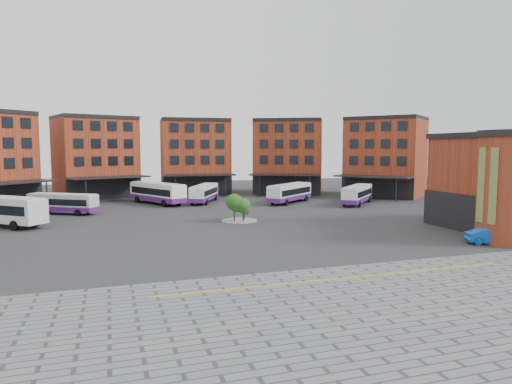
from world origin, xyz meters
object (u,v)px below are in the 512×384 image
object	(u,v)px
bus_b	(63,203)
bus_f	(357,194)
bus_d	(204,193)
bus_a	(0,209)
bus_e	(290,193)
blue_car	(491,236)
bus_c	(157,193)
tree_island	(240,206)

from	to	relation	value
bus_b	bus_f	size ratio (longest dim) A/B	1.02
bus_d	bus_a	bearing A→B (deg)	-124.85
bus_e	blue_car	bearing A→B (deg)	-31.15
bus_b	bus_d	xyz separation A→B (m)	(20.91, 6.94, 0.08)
bus_e	bus_f	world-z (taller)	bus_e
bus_b	bus_c	bearing A→B (deg)	-28.39
bus_c	bus_f	bearing A→B (deg)	-46.34
bus_b	blue_car	xyz separation A→B (m)	(39.88, -33.37, -0.77)
tree_island	bus_a	xyz separation A→B (m)	(-26.99, 5.37, 0.14)
bus_f	blue_car	xyz separation A→B (m)	(-3.69, -30.42, -0.88)
tree_island	bus_f	size ratio (longest dim) A/B	0.47
bus_c	bus_e	world-z (taller)	bus_c
bus_f	tree_island	bearing A→B (deg)	-110.51
bus_d	bus_f	distance (m)	24.72
bus_a	bus_c	distance (m)	24.78
bus_c	blue_car	world-z (taller)	bus_c
tree_island	bus_b	bearing A→B (deg)	147.07
tree_island	bus_e	bearing A→B (deg)	50.65
bus_f	bus_a	bearing A→B (deg)	-129.87
bus_a	bus_f	bearing A→B (deg)	-42.33
bus_d	blue_car	xyz separation A→B (m)	(18.97, -40.31, -0.85)
bus_b	blue_car	bearing A→B (deg)	-96.97
tree_island	bus_a	size ratio (longest dim) A/B	0.40
bus_c	blue_car	bearing A→B (deg)	-84.48
bus_d	blue_car	bearing A→B (deg)	-39.29
bus_b	blue_car	world-z (taller)	bus_b
bus_c	bus_e	xyz separation A→B (m)	(20.75, -5.12, -0.15)
bus_e	tree_island	bearing A→B (deg)	-79.70
bus_a	blue_car	xyz separation A→B (m)	(45.75, -25.07, -1.29)
bus_f	bus_e	bearing A→B (deg)	-164.58
bus_a	bus_c	xyz separation A→B (m)	(19.24, 15.61, -0.20)
tree_island	bus_d	xyz separation A→B (m)	(-0.21, 20.61, -0.31)
bus_b	bus_c	world-z (taller)	bus_c
bus_a	blue_car	world-z (taller)	bus_a
bus_f	blue_car	bearing A→B (deg)	-52.95
bus_b	bus_c	size ratio (longest dim) A/B	0.80
bus_a	bus_f	distance (m)	49.73
tree_island	bus_a	bearing A→B (deg)	168.74
tree_island	bus_d	size ratio (longest dim) A/B	0.42
tree_island	bus_c	bearing A→B (deg)	110.26
bus_e	bus_f	bearing A→B (deg)	21.10
tree_island	bus_d	bearing A→B (deg)	90.57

